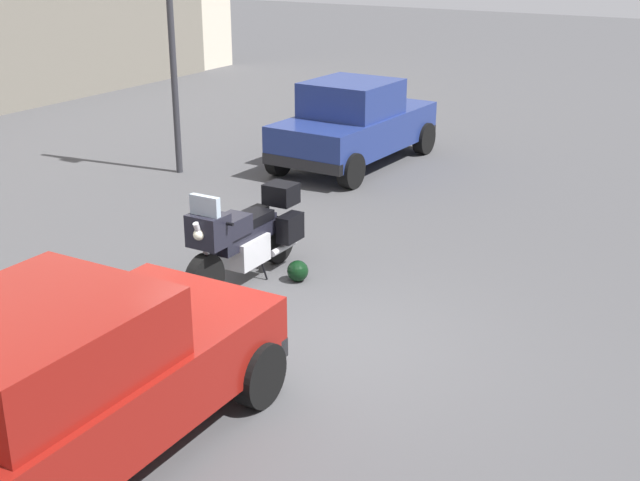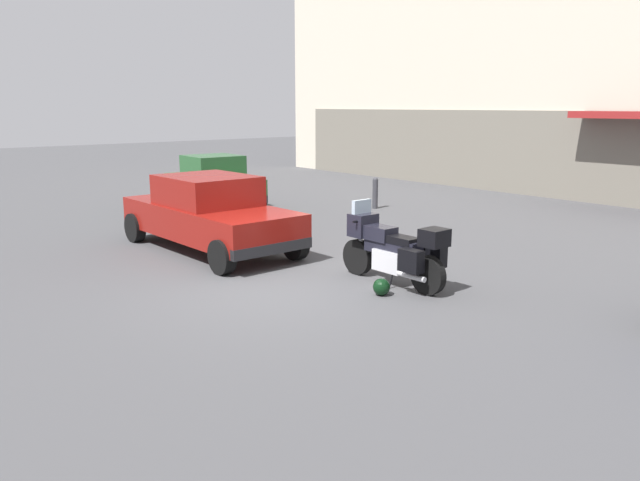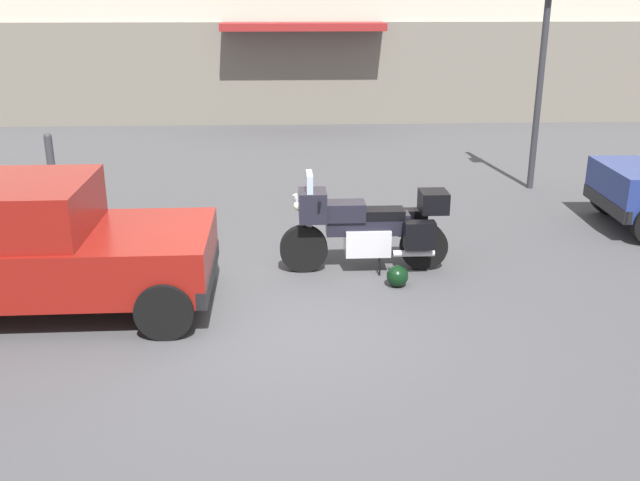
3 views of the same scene
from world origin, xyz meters
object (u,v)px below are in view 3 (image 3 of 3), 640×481
object	(u,v)px
motorcycle	(368,226)
streetlamp_curbside	(548,32)
car_sedan_far	(14,247)
bollard_curbside	(50,154)
helmet	(397,276)

from	to	relation	value
motorcycle	streetlamp_curbside	xyz separation A→B (m)	(3.60, 3.98, 2.27)
motorcycle	car_sedan_far	distance (m)	4.37
motorcycle	bollard_curbside	distance (m)	7.95
car_sedan_far	streetlamp_curbside	xyz separation A→B (m)	(7.83, 5.05, 2.11)
car_sedan_far	bollard_curbside	size ratio (longest dim) A/B	5.02
helmet	motorcycle	bearing A→B (deg)	118.83
helmet	bollard_curbside	xyz separation A→B (m)	(-6.17, 5.97, 0.35)
helmet	car_sedan_far	xyz separation A→B (m)	(-4.56, -0.48, 0.64)
car_sedan_far	streetlamp_curbside	size ratio (longest dim) A/B	0.97
motorcycle	bollard_curbside	xyz separation A→B (m)	(-5.85, 5.38, -0.13)
streetlamp_curbside	motorcycle	bearing A→B (deg)	-132.16
streetlamp_curbside	bollard_curbside	bearing A→B (deg)	171.56
motorcycle	bollard_curbside	bearing A→B (deg)	-43.08
motorcycle	helmet	xyz separation A→B (m)	(0.33, -0.59, -0.48)
helmet	bollard_curbside	world-z (taller)	bollard_curbside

